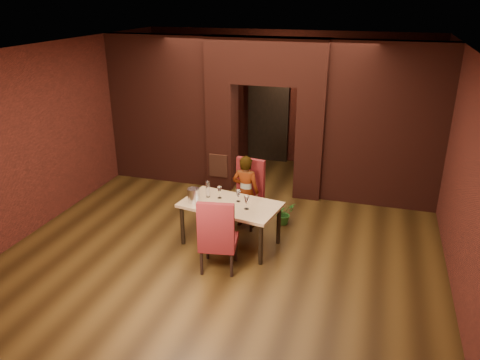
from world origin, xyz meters
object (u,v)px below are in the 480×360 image
object	(u,v)px
chair_near	(219,233)
wine_glass_c	(247,203)
wine_glass_b	(238,196)
wine_bucket	(194,195)
water_bottle	(208,189)
dining_table	(231,224)
wine_glass_a	(219,192)
potted_plant	(284,213)
person_seated	(246,192)
chair_far	(245,194)

from	to	relation	value
chair_near	wine_glass_c	world-z (taller)	chair_near
wine_glass_b	wine_bucket	world-z (taller)	wine_bucket
wine_glass_b	water_bottle	xyz separation A→B (m)	(-0.55, 0.03, 0.05)
wine_glass_b	dining_table	bearing A→B (deg)	-131.05
wine_glass_a	wine_glass_c	bearing A→B (deg)	-27.19
dining_table	wine_glass_b	bearing A→B (deg)	58.54
potted_plant	wine_bucket	bearing A→B (deg)	-139.61
dining_table	water_bottle	bearing A→B (deg)	171.63
wine_glass_c	wine_glass_b	bearing A→B (deg)	131.37
person_seated	water_bottle	world-z (taller)	person_seated
chair_far	water_bottle	xyz separation A→B (m)	(-0.48, -0.64, 0.30)
water_bottle	person_seated	bearing A→B (deg)	48.26
person_seated	potted_plant	size ratio (longest dim) A/B	3.18
wine_glass_c	wine_bucket	xyz separation A→B (m)	(-0.92, 0.01, 0.01)
dining_table	chair_far	distance (m)	0.82
dining_table	potted_plant	world-z (taller)	dining_table
person_seated	water_bottle	xyz separation A→B (m)	(-0.51, -0.57, 0.22)
wine_glass_a	wine_bucket	world-z (taller)	wine_bucket
wine_bucket	wine_glass_b	bearing A→B (deg)	18.65
chair_far	potted_plant	distance (m)	0.81
wine_glass_b	wine_glass_a	bearing A→B (deg)	172.72
chair_near	chair_far	bearing A→B (deg)	-98.19
chair_far	wine_bucket	xyz separation A→B (m)	(-0.63, -0.90, 0.27)
dining_table	wine_glass_c	xyz separation A→B (m)	(0.32, -0.13, 0.49)
chair_far	wine_bucket	size ratio (longest dim) A/B	4.99
chair_near	potted_plant	xyz separation A→B (m)	(0.65, 1.76, -0.39)
person_seated	wine_glass_a	world-z (taller)	person_seated
wine_glass_c	potted_plant	xyz separation A→B (m)	(0.39, 1.12, -0.65)
chair_far	person_seated	distance (m)	0.11
dining_table	wine_bucket	xyz separation A→B (m)	(-0.60, -0.12, 0.50)
wine_glass_b	potted_plant	size ratio (longest dim) A/B	0.47
person_seated	wine_bucket	world-z (taller)	person_seated
chair_near	wine_glass_c	xyz separation A→B (m)	(0.26, 0.64, 0.27)
chair_near	person_seated	xyz separation A→B (m)	(-0.00, 1.48, 0.08)
dining_table	wine_glass_a	world-z (taller)	wine_glass_a
chair_near	wine_bucket	distance (m)	0.96
dining_table	water_bottle	world-z (taller)	water_bottle
wine_glass_c	potted_plant	world-z (taller)	wine_glass_c
chair_far	wine_bucket	world-z (taller)	chair_far
chair_far	water_bottle	size ratio (longest dim) A/B	4.07
dining_table	wine_glass_b	distance (m)	0.50
dining_table	potted_plant	xyz separation A→B (m)	(0.71, 1.00, -0.16)
wine_bucket	potted_plant	size ratio (longest dim) A/B	0.57
person_seated	potted_plant	world-z (taller)	person_seated
chair_far	wine_glass_b	world-z (taller)	chair_far
person_seated	wine_glass_c	world-z (taller)	person_seated
wine_bucket	potted_plant	xyz separation A→B (m)	(1.31, 1.12, -0.66)
water_bottle	dining_table	bearing A→B (deg)	-17.96
wine_glass_b	wine_glass_c	bearing A→B (deg)	-48.63
chair_far	water_bottle	bearing A→B (deg)	-117.24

